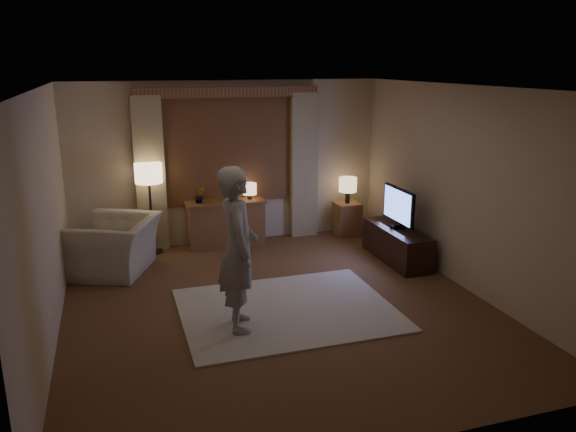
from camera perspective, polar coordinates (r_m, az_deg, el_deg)
name	(u,v)px	position (r m, az deg, el deg)	size (l,w,h in m)	color
room	(266,190)	(6.95, -2.25, 2.61)	(5.04, 5.54, 2.64)	brown
rug	(287,309)	(6.81, -0.10, -9.47)	(2.50, 2.00, 0.02)	beige
sideboard	(226,224)	(9.06, -6.31, -0.86)	(1.20, 0.40, 0.70)	brown
picture_frame	(225,197)	(8.94, -6.40, 1.91)	(0.16, 0.02, 0.20)	brown
plant	(200,196)	(8.86, -8.94, 2.03)	(0.17, 0.13, 0.30)	#999999
table_lamp_sideboard	(250,190)	(9.00, -3.92, 2.70)	(0.22, 0.22, 0.30)	black
floor_lamp	(149,178)	(8.72, -13.96, 3.77)	(0.41, 0.41, 1.41)	black
armchair	(116,246)	(8.23, -17.09, -2.91)	(1.17, 1.03, 0.76)	beige
side_table	(347,219)	(9.64, 6.00, -0.29)	(0.40, 0.40, 0.56)	brown
table_lamp_side	(348,185)	(9.49, 6.10, 3.13)	(0.30, 0.30, 0.44)	black
tv_stand	(397,244)	(8.50, 10.98, -2.85)	(0.45, 1.40, 0.50)	black
tv	(399,206)	(8.34, 11.17, 0.97)	(0.21, 0.84, 0.61)	black
person	(238,249)	(6.06, -5.10, -3.36)	(0.66, 0.43, 1.82)	#B7B1A9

